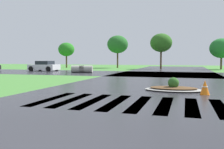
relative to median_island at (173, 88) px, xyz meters
The scene contains 8 objects.
asphalt_roadway 1.49m from the median_island, 167.22° to the left, with size 10.79×80.00×0.01m, color #2B2B30.
asphalt_cross_road 13.52m from the median_island, 96.16° to the left, with size 90.00×9.71×0.01m, color #2B2B30.
crosswalk_stripes 4.32m from the median_island, 109.63° to the right, with size 6.75×3.49×0.01m.
median_island is the anchor object (origin of this frame).
car_blue_compact 23.73m from the median_island, 137.93° to the left, with size 4.08×2.36×1.34m.
drainage_pipe_stack 17.39m from the median_island, 129.29° to the left, with size 2.57×1.38×0.84m.
traffic_cone 1.78m from the median_island, 35.99° to the right, with size 0.43×0.43×0.67m.
background_treeline 28.58m from the median_island, 96.73° to the left, with size 38.11×5.81×5.75m.
Camera 1 is at (2.03, -3.07, 1.63)m, focal length 39.09 mm.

